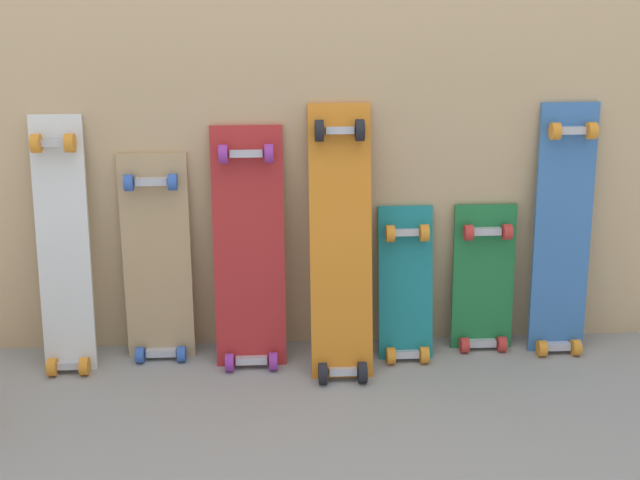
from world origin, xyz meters
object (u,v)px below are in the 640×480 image
Objects in this scene: skateboard_white at (64,256)px; skateboard_red at (249,258)px; skateboard_natural at (157,268)px; skateboard_teal at (406,293)px; skateboard_green at (483,286)px; skateboard_blue at (562,240)px; skateboard_orange at (341,252)px.

skateboard_white reaches higher than skateboard_red.
skateboard_white is 1.17× the size of skateboard_natural.
skateboard_teal is at bearing 0.19° from skateboard_white.
skateboard_red is 1.48× the size of skateboard_teal.
skateboard_natural is at bearing 7.97° from skateboard_white.
skateboard_white is 1.56× the size of skateboard_teal.
skateboard_teal is at bearing -171.65° from skateboard_green.
skateboard_blue reaches higher than skateboard_red.
skateboard_green is (0.28, 0.04, 0.00)m from skateboard_teal.
skateboard_natural is at bearing 179.37° from skateboard_blue.
skateboard_white is at bearing -179.81° from skateboard_teal.
skateboard_teal is (0.85, -0.04, -0.10)m from skateboard_natural.
skateboard_red is at bearing -176.88° from skateboard_green.
skateboard_orange reaches higher than skateboard_red.
skateboard_blue reaches higher than skateboard_white.
skateboard_orange is (0.92, -0.05, 0.01)m from skateboard_white.
skateboard_natural is (0.30, 0.04, -0.07)m from skateboard_white.
skateboard_blue is (1.69, 0.03, 0.01)m from skateboard_white.
skateboard_blue reaches higher than skateboard_green.
skateboard_orange is 1.60× the size of skateboard_teal.
skateboard_white is 0.98× the size of skateboard_blue.
skateboard_green is at bearing 0.16° from skateboard_natural.
skateboard_white is at bearing -178.20° from skateboard_green.
skateboard_teal is at bearing 14.04° from skateboard_orange.
skateboard_white is 1.56× the size of skateboard_green.
skateboard_blue is at bearing -0.63° from skateboard_natural.
skateboard_blue is at bearing -4.07° from skateboard_green.
skateboard_red reaches higher than skateboard_teal.
skateboard_orange is 0.30m from skateboard_teal.
skateboard_orange reaches higher than skateboard_white.
skateboard_red is at bearing 0.03° from skateboard_white.
skateboard_teal is 1.00× the size of skateboard_green.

